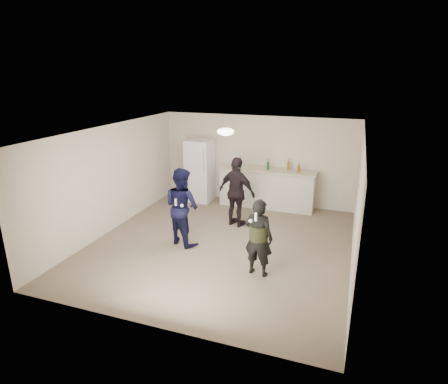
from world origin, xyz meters
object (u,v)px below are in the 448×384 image
(fridge, at_px, (200,170))
(woman, at_px, (259,238))
(spectator, at_px, (237,192))
(counter, at_px, (267,189))
(shaker, at_px, (235,164))
(man, at_px, (182,206))

(fridge, height_order, woman, fridge)
(woman, height_order, spectator, spectator)
(counter, bearing_deg, shaker, -174.35)
(fridge, height_order, man, fridge)
(man, distance_m, woman, 2.06)
(woman, distance_m, spectator, 2.36)
(counter, height_order, woman, woman)
(counter, distance_m, man, 3.15)
(man, relative_size, woman, 1.15)
(fridge, xyz_separation_m, spectator, (1.60, -1.48, -0.04))
(spectator, bearing_deg, woman, 135.39)
(man, bearing_deg, spectator, -98.98)
(counter, xyz_separation_m, man, (-1.21, -2.89, 0.33))
(counter, relative_size, shaker, 15.29)
(spectator, bearing_deg, shaker, -52.66)
(counter, height_order, spectator, spectator)
(man, xyz_separation_m, woman, (1.91, -0.76, -0.11))
(shaker, distance_m, woman, 3.92)
(fridge, bearing_deg, woman, -53.09)
(counter, xyz_separation_m, fridge, (-1.99, -0.07, 0.38))
(shaker, height_order, woman, woman)
(fridge, relative_size, woman, 1.20)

